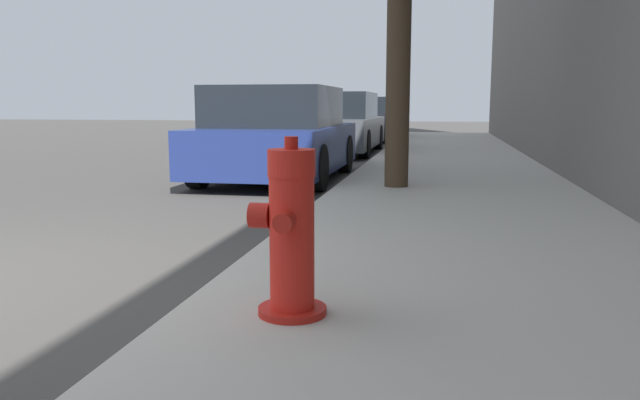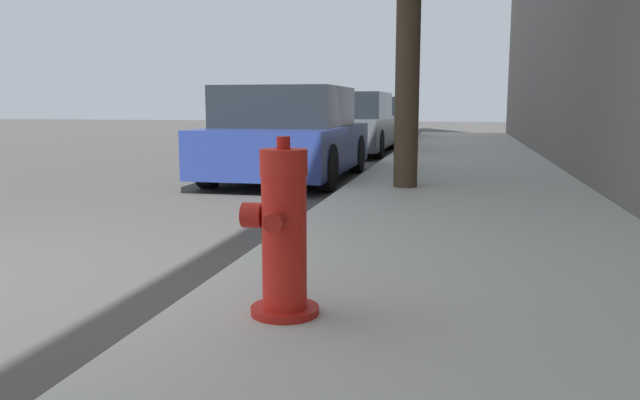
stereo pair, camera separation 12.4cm
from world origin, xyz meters
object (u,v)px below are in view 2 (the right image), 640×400
object	(u,v)px
fire_hydrant	(283,235)
parked_car_near	(289,136)
parked_car_far	(381,120)
parked_car_mid	(353,124)

from	to	relation	value
fire_hydrant	parked_car_near	xyz separation A→B (m)	(-1.74, 6.38, 0.14)
parked_car_near	parked_car_far	distance (m)	10.92
fire_hydrant	parked_car_far	xyz separation A→B (m)	(-1.70, 17.30, 0.13)
parked_car_mid	parked_car_far	size ratio (longest dim) A/B	1.04
parked_car_near	parked_car_far	world-z (taller)	parked_car_near
parked_car_near	parked_car_mid	distance (m)	5.42
parked_car_near	parked_car_far	size ratio (longest dim) A/B	0.88
fire_hydrant	parked_car_mid	world-z (taller)	parked_car_mid
parked_car_mid	parked_car_far	xyz separation A→B (m)	(-0.01, 5.50, -0.01)
parked_car_mid	parked_car_near	bearing A→B (deg)	-90.58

